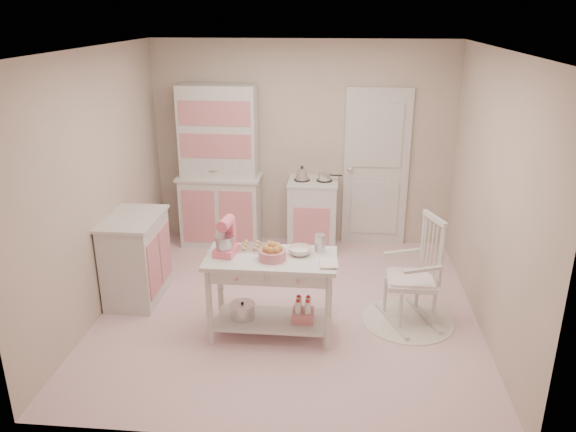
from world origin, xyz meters
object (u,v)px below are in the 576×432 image
object	(u,v)px
base_cabinet	(136,258)
rocking_chair	(412,271)
hutch	(219,167)
stand_mixer	(225,237)
stove	(313,215)
work_table	(271,296)
bread_basket	(272,255)

from	to	relation	value
base_cabinet	rocking_chair	world-z (taller)	rocking_chair
base_cabinet	rocking_chair	bearing A→B (deg)	-4.83
hutch	rocking_chair	bearing A→B (deg)	-38.44
hutch	base_cabinet	world-z (taller)	hutch
hutch	stand_mixer	size ratio (longest dim) A/B	6.12
stove	work_table	xyz separation A→B (m)	(-0.28, -2.08, -0.06)
hutch	stand_mixer	bearing A→B (deg)	-76.66
stove	rocking_chair	distance (m)	2.03
stove	work_table	size ratio (longest dim) A/B	0.77
stand_mixer	bread_basket	xyz separation A→B (m)	(0.44, -0.07, -0.12)
stove	base_cabinet	bearing A→B (deg)	-140.17
rocking_chair	bread_basket	bearing A→B (deg)	175.61
stove	work_table	distance (m)	2.10
rocking_chair	work_table	distance (m)	1.38
stove	stand_mixer	size ratio (longest dim) A/B	2.71
stove	bread_basket	xyz separation A→B (m)	(-0.26, -2.13, 0.39)
base_cabinet	work_table	world-z (taller)	base_cabinet
hutch	stand_mixer	world-z (taller)	hutch
base_cabinet	rocking_chair	size ratio (longest dim) A/B	0.84
hutch	stove	world-z (taller)	hutch
stove	hutch	bearing A→B (deg)	177.61
hutch	stove	size ratio (longest dim) A/B	2.26
hutch	bread_basket	distance (m)	2.38
stove	stand_mixer	xyz separation A→B (m)	(-0.70, -2.06, 0.51)
stove	stand_mixer	bearing A→B (deg)	-108.79
rocking_chair	stand_mixer	bearing A→B (deg)	169.34
bread_basket	stand_mixer	bearing A→B (deg)	170.96
stand_mixer	bread_basket	bearing A→B (deg)	0.30
stove	base_cabinet	distance (m)	2.33
stove	base_cabinet	world-z (taller)	same
base_cabinet	stand_mixer	xyz separation A→B (m)	(1.09, -0.56, 0.51)
work_table	stand_mixer	xyz separation A→B (m)	(-0.42, 0.02, 0.57)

